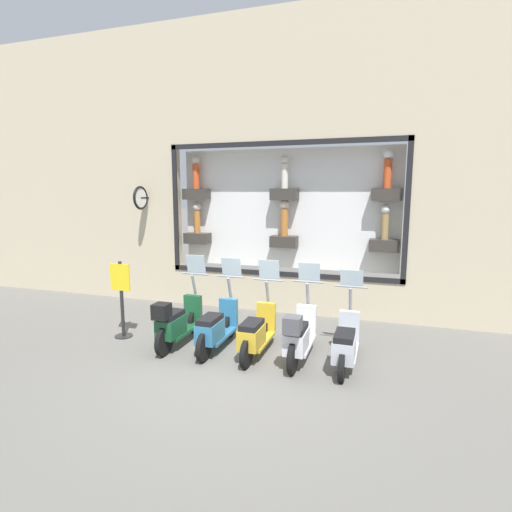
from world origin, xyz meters
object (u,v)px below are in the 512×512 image
(scooter_green_4, at_px, (177,322))
(scooter_yellow_2, at_px, (256,333))
(scooter_teal_3, at_px, (216,328))
(scooter_silver_0, at_px, (346,344))
(scooter_white_1, at_px, (299,336))
(shop_sign_post, at_px, (121,297))

(scooter_green_4, bearing_deg, scooter_yellow_2, -88.06)
(scooter_teal_3, bearing_deg, scooter_yellow_2, -90.17)
(scooter_silver_0, height_order, scooter_white_1, scooter_white_1)
(shop_sign_post, bearing_deg, scooter_yellow_2, -90.94)
(scooter_yellow_2, distance_m, shop_sign_post, 2.96)
(scooter_silver_0, xyz_separation_m, scooter_teal_3, (0.01, 2.41, 0.03))
(scooter_silver_0, xyz_separation_m, scooter_white_1, (-0.05, 0.80, 0.07))
(scooter_silver_0, height_order, shop_sign_post, shop_sign_post)
(scooter_teal_3, relative_size, scooter_green_4, 1.00)
(scooter_yellow_2, bearing_deg, scooter_silver_0, -90.22)
(scooter_teal_3, xyz_separation_m, scooter_green_4, (-0.06, 0.80, 0.04))
(scooter_silver_0, relative_size, scooter_green_4, 0.99)
(scooter_yellow_2, bearing_deg, scooter_white_1, -93.97)
(scooter_green_4, bearing_deg, shop_sign_post, 85.57)
(scooter_silver_0, distance_m, shop_sign_post, 4.56)
(scooter_silver_0, bearing_deg, scooter_white_1, 93.53)
(scooter_silver_0, bearing_deg, scooter_yellow_2, 89.78)
(scooter_green_4, xyz_separation_m, shop_sign_post, (0.10, 1.32, 0.37))
(scooter_white_1, height_order, scooter_yellow_2, scooter_yellow_2)
(scooter_silver_0, relative_size, scooter_teal_3, 0.99)
(scooter_white_1, height_order, scooter_teal_3, scooter_teal_3)
(scooter_silver_0, relative_size, shop_sign_post, 1.12)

